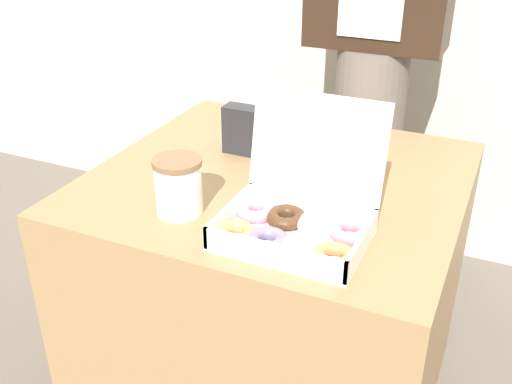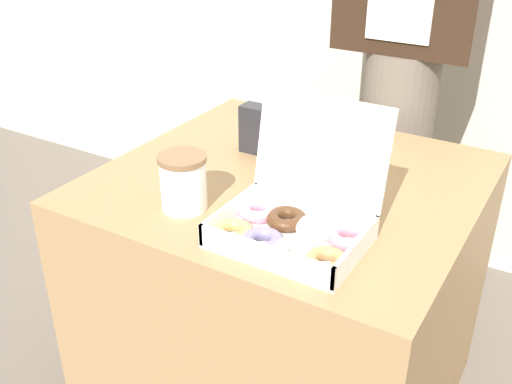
% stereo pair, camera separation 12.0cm
% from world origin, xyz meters
% --- Properties ---
extents(table, '(0.88, 0.83, 0.73)m').
position_xyz_m(table, '(0.00, 0.00, 0.36)').
color(table, '#99754C').
rests_on(table, ground_plane).
extents(donut_box, '(0.32, 0.26, 0.26)m').
position_xyz_m(donut_box, '(0.14, -0.25, 0.77)').
color(donut_box, white).
rests_on(donut_box, table).
extents(coffee_cup, '(0.11, 0.11, 0.13)m').
position_xyz_m(coffee_cup, '(-0.13, -0.26, 0.79)').
color(coffee_cup, white).
rests_on(coffee_cup, table).
extents(napkin_holder, '(0.10, 0.05, 0.13)m').
position_xyz_m(napkin_holder, '(-0.14, 0.09, 0.79)').
color(napkin_holder, '#232328').
rests_on(napkin_holder, table).
extents(person_customer, '(0.41, 0.23, 1.70)m').
position_xyz_m(person_customer, '(0.07, 0.59, 0.91)').
color(person_customer, '#665B51').
rests_on(person_customer, ground_plane).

